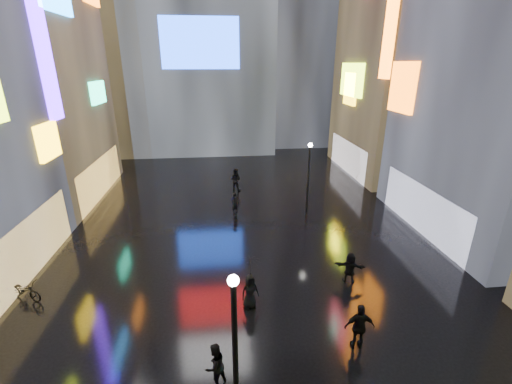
{
  "coord_description": "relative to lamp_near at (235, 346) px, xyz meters",
  "views": [
    {
      "loc": [
        -1.48,
        -1.43,
        10.11
      ],
      "look_at": [
        0.0,
        12.0,
        5.0
      ],
      "focal_mm": 24.0,
      "sensor_mm": 36.0,
      "label": 1
    }
  ],
  "objects": [
    {
      "name": "lamp_far",
      "position": [
        5.76,
        14.4,
        0.0
      ],
      "size": [
        0.3,
        0.3,
        5.2
      ],
      "color": "black",
      "rests_on": "ground"
    },
    {
      "name": "pedestrian_1",
      "position": [
        -0.64,
        1.41,
        -2.14
      ],
      "size": [
        0.99,
        0.97,
        1.62
      ],
      "primitive_type": "imported",
      "rotation": [
        0.0,
        0.0,
        3.84
      ],
      "color": "black",
      "rests_on": "ground"
    },
    {
      "name": "pedestrian_6",
      "position": [
        0.76,
        15.29,
        -2.16
      ],
      "size": [
        0.64,
        0.68,
        1.57
      ],
      "primitive_type": "imported",
      "rotation": [
        0.0,
        0.0,
        0.95
      ],
      "color": "black",
      "rests_on": "ground"
    },
    {
      "name": "building_left_far",
      "position": [
        -14.72,
        20.25,
        8.04
      ],
      "size": [
        10.28,
        12.0,
        22.0
      ],
      "color": "black",
      "rests_on": "ground"
    },
    {
      "name": "tower_flank_left",
      "position": [
        -12.74,
        36.25,
        10.06
      ],
      "size": [
        10.0,
        10.0,
        26.0
      ],
      "primitive_type": "cube",
      "color": "black",
      "rests_on": "ground"
    },
    {
      "name": "tower_flank_right",
      "position": [
        10.26,
        40.25,
        14.06
      ],
      "size": [
        12.0,
        12.0,
        34.0
      ],
      "primitive_type": "cube",
      "color": "black",
      "rests_on": "ground"
    },
    {
      "name": "ground",
      "position": [
        1.26,
        14.25,
        -2.94
      ],
      "size": [
        140.0,
        140.0,
        0.0
      ],
      "primitive_type": "plane",
      "color": "black",
      "rests_on": "ground"
    },
    {
      "name": "pedestrian_4",
      "position": [
        0.87,
        5.15,
        -2.13
      ],
      "size": [
        0.91,
        0.73,
        1.62
      ],
      "primitive_type": "imported",
      "rotation": [
        0.0,
        0.0,
        0.31
      ],
      "color": "black",
      "rests_on": "ground"
    },
    {
      "name": "pedestrian_5",
      "position": [
        5.88,
        6.47,
        -2.15
      ],
      "size": [
        1.54,
        0.91,
        1.58
      ],
      "primitive_type": "imported",
      "rotation": [
        0.0,
        0.0,
        2.81
      ],
      "color": "black",
      "rests_on": "ground"
    },
    {
      "name": "building_right_far",
      "position": [
        17.24,
        24.25,
        11.03
      ],
      "size": [
        10.28,
        12.0,
        28.0
      ],
      "color": "black",
      "rests_on": "ground"
    },
    {
      "name": "pedestrian_7",
      "position": [
        1.05,
        19.99,
        -2.0
      ],
      "size": [
        1.14,
        1.04,
        1.89
      ],
      "primitive_type": "imported",
      "rotation": [
        0.0,
        0.0,
        2.7
      ],
      "color": "black",
      "rests_on": "ground"
    },
    {
      "name": "lamp_near",
      "position": [
        0.0,
        0.0,
        0.0
      ],
      "size": [
        0.3,
        0.3,
        5.2
      ],
      "color": "black",
      "rests_on": "ground"
    },
    {
      "name": "pedestrian_3",
      "position": [
        4.71,
        2.42,
        -1.99
      ],
      "size": [
        1.15,
        0.56,
        1.9
      ],
      "primitive_type": "imported",
      "rotation": [
        0.0,
        0.0,
        3.05
      ],
      "color": "black",
      "rests_on": "ground"
    },
    {
      "name": "bicycle",
      "position": [
        -9.24,
        6.78,
        -2.46
      ],
      "size": [
        1.94,
        1.32,
        0.97
      ],
      "primitive_type": "imported",
      "rotation": [
        0.0,
        0.0,
        1.16
      ],
      "color": "black",
      "rests_on": "ground"
    },
    {
      "name": "umbrella_2",
      "position": [
        0.87,
        5.15,
        -0.9
      ],
      "size": [
        1.24,
        1.23,
        0.84
      ],
      "primitive_type": "imported",
      "rotation": [
        0.0,
        0.0,
        5.17
      ],
      "color": "black",
      "rests_on": "pedestrian_4"
    }
  ]
}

